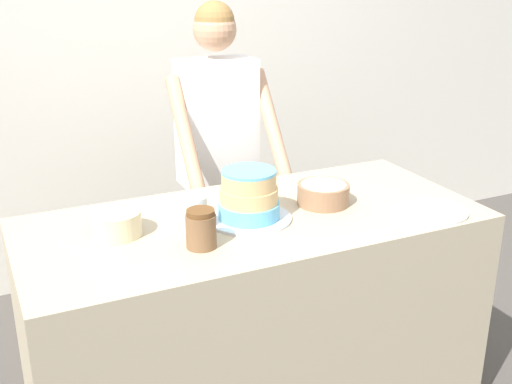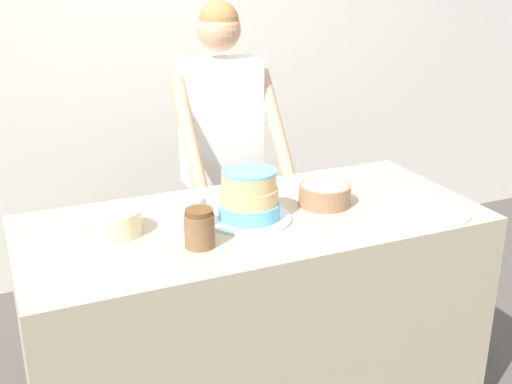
% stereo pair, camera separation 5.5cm
% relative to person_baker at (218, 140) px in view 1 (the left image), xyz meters
% --- Properties ---
extents(wall_back, '(10.00, 0.05, 2.60)m').
position_rel_person_baker_xyz_m(wall_back, '(-0.14, 0.81, 0.32)').
color(wall_back, silver).
rests_on(wall_back, ground_plane).
extents(counter, '(1.70, 0.76, 0.88)m').
position_rel_person_baker_xyz_m(counter, '(-0.14, -0.71, -0.54)').
color(counter, tan).
rests_on(counter, ground_plane).
extents(person_baker, '(0.48, 0.44, 1.60)m').
position_rel_person_baker_xyz_m(person_baker, '(0.00, 0.00, 0.00)').
color(person_baker, '#2D2D38').
rests_on(person_baker, ground_plane).
extents(cake, '(0.31, 0.31, 0.19)m').
position_rel_person_baker_xyz_m(cake, '(-0.17, -0.72, -0.01)').
color(cake, silver).
rests_on(cake, counter).
extents(frosting_bowl_white, '(0.20, 0.20, 0.16)m').
position_rel_person_baker_xyz_m(frosting_bowl_white, '(0.15, -0.70, -0.05)').
color(frosting_bowl_white, '#936B4C').
rests_on(frosting_bowl_white, counter).
extents(frosting_bowl_pink, '(0.18, 0.18, 0.09)m').
position_rel_person_baker_xyz_m(frosting_bowl_pink, '(-0.64, -0.65, -0.05)').
color(frosting_bowl_pink, beige).
rests_on(frosting_bowl_pink, counter).
extents(drinking_glass, '(0.07, 0.07, 0.13)m').
position_rel_person_baker_xyz_m(drinking_glass, '(-0.38, -0.74, -0.03)').
color(drinking_glass, silver).
rests_on(drinking_glass, counter).
extents(ceramic_plate, '(0.27, 0.27, 0.01)m').
position_rel_person_baker_xyz_m(ceramic_plate, '(0.48, -0.95, -0.09)').
color(ceramic_plate, white).
rests_on(ceramic_plate, counter).
extents(stoneware_jar, '(0.10, 0.10, 0.13)m').
position_rel_person_baker_xyz_m(stoneware_jar, '(-0.41, -0.86, -0.03)').
color(stoneware_jar, brown).
rests_on(stoneware_jar, counter).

